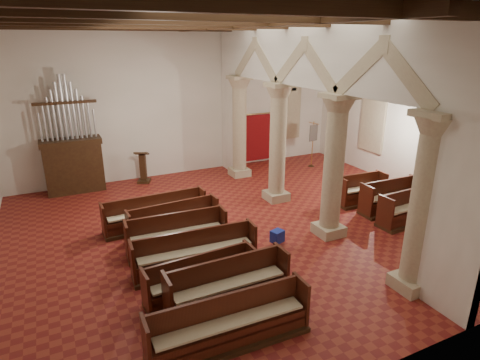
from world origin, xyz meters
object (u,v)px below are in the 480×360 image
pipe_organ (72,156)px  aisle_pew_0 (405,214)px  lectern (143,169)px  processional_banner (312,150)px  nave_pew_0 (230,330)px

pipe_organ → aisle_pew_0: 11.58m
pipe_organ → aisle_pew_0: (8.81, -7.45, -1.02)m
pipe_organ → lectern: (2.50, -0.13, -0.83)m
lectern → processional_banner: processional_banner is taller
processional_banner → nave_pew_0: processional_banner is taller
lectern → processional_banner: 7.36m
aisle_pew_0 → pipe_organ: bearing=137.1°
pipe_organ → aisle_pew_0: bearing=-40.2°
lectern → aisle_pew_0: size_ratio=0.72×
lectern → processional_banner: (7.28, -1.11, 0.20)m
processional_banner → aisle_pew_0: (-0.96, -6.20, -0.39)m
pipe_organ → nave_pew_0: pipe_organ is taller
lectern → aisle_pew_0: (6.32, -7.32, -0.19)m
nave_pew_0 → aisle_pew_0: (6.96, 2.40, 0.02)m
lectern → nave_pew_0: lectern is taller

